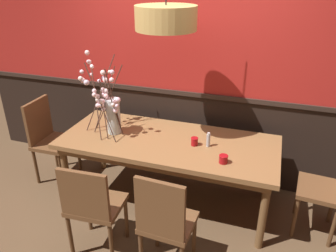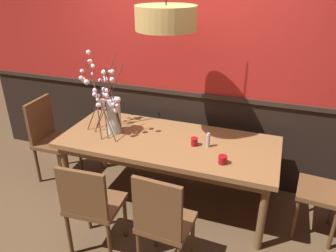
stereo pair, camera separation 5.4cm
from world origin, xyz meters
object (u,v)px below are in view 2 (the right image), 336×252
chair_near_side_right (163,221)px  chair_head_west_end (50,135)px  candle_holder_nearer_edge (223,160)px  chair_head_east_end (329,188)px  pendant_lamp (166,18)px  dining_table (168,147)px  chair_far_side_left (166,121)px  chair_far_side_right (215,128)px  condiment_bottle (208,140)px  vase_with_blossoms (110,108)px  chair_near_side_left (91,203)px  candle_holder_nearer_center (194,142)px

chair_near_side_right → chair_head_west_end: 1.98m
candle_holder_nearer_edge → chair_head_east_end: bearing=16.5°
pendant_lamp → dining_table: bearing=-53.2°
chair_far_side_left → candle_holder_nearer_edge: (0.94, -1.14, 0.26)m
chair_head_east_end → chair_head_west_end: (-3.01, -0.00, 0.03)m
chair_far_side_right → dining_table: bearing=-109.2°
chair_head_east_end → condiment_bottle: size_ratio=6.15×
dining_table → chair_head_west_end: (-1.48, 0.02, -0.12)m
dining_table → chair_head_west_end: 1.48m
chair_far_side_left → chair_head_east_end: bearing=-24.8°
vase_with_blossoms → pendant_lamp: size_ratio=0.81×
chair_far_side_right → chair_far_side_left: bearing=179.8°
chair_far_side_right → pendant_lamp: 1.65m
chair_near_side_left → vase_with_blossoms: vase_with_blossoms is taller
chair_near_side_left → chair_far_side_left: 1.78m
candle_holder_nearer_edge → dining_table: bearing=157.1°
chair_far_side_right → chair_near_side_left: bearing=-110.9°
chair_near_side_left → condiment_bottle: size_ratio=6.29×
dining_table → chair_near_side_left: chair_near_side_left is taller
chair_head_west_end → pendant_lamp: (1.45, 0.03, 1.37)m
chair_head_west_end → candle_holder_nearer_edge: (2.08, -0.27, 0.24)m
chair_far_side_left → pendant_lamp: bearing=-69.9°
chair_head_east_end → vase_with_blossoms: vase_with_blossoms is taller
chair_head_west_end → candle_holder_nearer_center: (1.76, -0.04, 0.24)m
chair_far_side_right → condiment_bottle: (0.10, -0.89, 0.28)m
dining_table → pendant_lamp: (-0.03, 0.04, 1.25)m
candle_holder_nearer_center → candle_holder_nearer_edge: bearing=-35.9°
chair_far_side_right → chair_far_side_left: 0.65m
dining_table → chair_far_side_right: 0.95m
dining_table → pendant_lamp: 1.25m
candle_holder_nearer_edge → chair_head_west_end: bearing=172.6°
candle_holder_nearer_edge → pendant_lamp: 1.33m
candle_holder_nearer_edge → chair_far_side_left: bearing=129.6°
candle_holder_nearer_edge → candle_holder_nearer_center: bearing=144.1°
candle_holder_nearer_center → chair_far_side_left: bearing=124.3°
chair_near_side_right → candle_holder_nearer_center: size_ratio=11.88×
chair_head_east_end → chair_far_side_left: size_ratio=0.95×
chair_near_side_left → chair_far_side_left: bearing=89.0°
chair_head_west_end → candle_holder_nearer_edge: 2.11m
dining_table → chair_far_side_left: bearing=111.0°
dining_table → chair_far_side_right: size_ratio=2.27×
chair_far_side_left → candle_holder_nearer_edge: chair_far_side_left is taller
chair_near_side_left → chair_far_side_left: chair_far_side_left is taller
dining_table → pendant_lamp: bearing=126.8°
candle_holder_nearer_center → pendant_lamp: (-0.31, 0.06, 1.13)m
chair_far_side_left → vase_with_blossoms: bearing=-107.6°
chair_head_east_end → chair_head_west_end: size_ratio=0.92×
chair_head_east_end → dining_table: bearing=-179.2°
dining_table → chair_near_side_left: 0.97m
chair_near_side_left → chair_near_side_right: chair_near_side_right is taller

